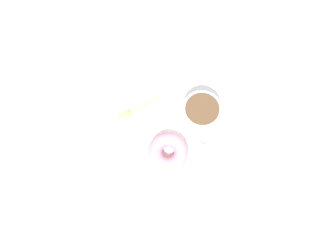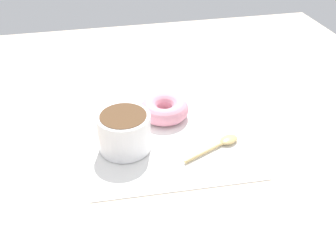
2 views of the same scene
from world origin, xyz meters
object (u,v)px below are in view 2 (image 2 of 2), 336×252
(donut, at_px, (164,109))
(sugar_cube, at_px, (122,117))
(coffee_cup, at_px, (125,130))
(spoon, at_px, (223,143))

(donut, height_order, sugar_cube, donut)
(donut, bearing_deg, coffee_cup, -47.40)
(coffee_cup, bearing_deg, donut, 132.60)
(spoon, bearing_deg, coffee_cup, -100.49)
(coffee_cup, relative_size, donut, 1.20)
(coffee_cup, bearing_deg, sugar_cube, 177.48)
(coffee_cup, xyz_separation_m, sugar_cube, (-0.08, 0.00, -0.02))
(coffee_cup, height_order, donut, coffee_cup)
(coffee_cup, bearing_deg, spoon, 79.51)
(coffee_cup, distance_m, spoon, 0.17)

